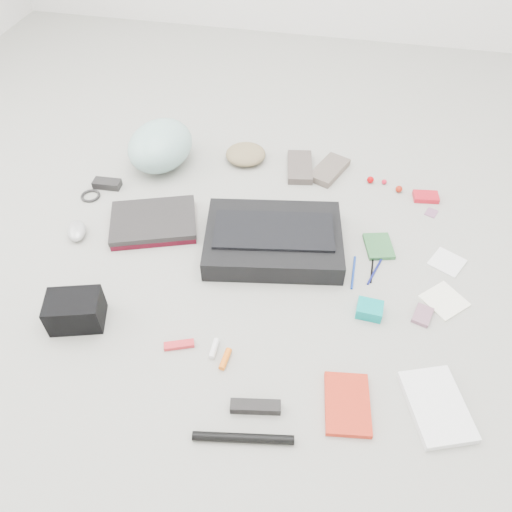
% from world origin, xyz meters
% --- Properties ---
extents(ground_plane, '(4.00, 4.00, 0.00)m').
position_xyz_m(ground_plane, '(0.00, 0.00, 0.00)').
color(ground_plane, gray).
extents(messenger_bag, '(0.56, 0.44, 0.08)m').
position_xyz_m(messenger_bag, '(0.04, 0.10, 0.04)').
color(messenger_bag, black).
rests_on(messenger_bag, ground_plane).
extents(bag_flap, '(0.46, 0.27, 0.01)m').
position_xyz_m(bag_flap, '(0.04, 0.10, 0.09)').
color(bag_flap, black).
rests_on(bag_flap, messenger_bag).
extents(laptop_sleeve, '(0.38, 0.33, 0.02)m').
position_xyz_m(laptop_sleeve, '(-0.44, 0.12, 0.01)').
color(laptop_sleeve, '#520B19').
rests_on(laptop_sleeve, ground_plane).
extents(laptop, '(0.39, 0.33, 0.02)m').
position_xyz_m(laptop, '(-0.44, 0.12, 0.03)').
color(laptop, black).
rests_on(laptop, laptop_sleeve).
extents(bike_helmet, '(0.32, 0.37, 0.20)m').
position_xyz_m(bike_helmet, '(-0.54, 0.52, 0.10)').
color(bike_helmet, '#96C8C1').
rests_on(bike_helmet, ground_plane).
extents(beanie, '(0.21, 0.20, 0.06)m').
position_xyz_m(beanie, '(-0.18, 0.62, 0.03)').
color(beanie, '#877451').
rests_on(beanie, ground_plane).
extents(mitten_left, '(0.14, 0.23, 0.03)m').
position_xyz_m(mitten_left, '(0.07, 0.60, 0.02)').
color(mitten_left, '#534A45').
rests_on(mitten_left, ground_plane).
extents(mitten_right, '(0.18, 0.23, 0.03)m').
position_xyz_m(mitten_right, '(0.20, 0.61, 0.02)').
color(mitten_right, '#61564D').
rests_on(mitten_right, ground_plane).
extents(power_brick, '(0.12, 0.06, 0.03)m').
position_xyz_m(power_brick, '(-0.72, 0.31, 0.02)').
color(power_brick, black).
rests_on(power_brick, ground_plane).
extents(cable_coil, '(0.11, 0.11, 0.01)m').
position_xyz_m(cable_coil, '(-0.76, 0.23, 0.01)').
color(cable_coil, black).
rests_on(cable_coil, ground_plane).
extents(mouse, '(0.11, 0.13, 0.04)m').
position_xyz_m(mouse, '(-0.71, 0.01, 0.02)').
color(mouse, '#A1A1A1').
rests_on(mouse, ground_plane).
extents(camera_bag, '(0.20, 0.16, 0.11)m').
position_xyz_m(camera_bag, '(-0.52, -0.37, 0.06)').
color(camera_bag, black).
rests_on(camera_bag, ground_plane).
extents(multitool, '(0.10, 0.06, 0.01)m').
position_xyz_m(multitool, '(-0.17, -0.39, 0.01)').
color(multitool, red).
rests_on(multitool, ground_plane).
extents(toiletry_tube_white, '(0.02, 0.07, 0.02)m').
position_xyz_m(toiletry_tube_white, '(-0.05, -0.38, 0.01)').
color(toiletry_tube_white, silver).
rests_on(toiletry_tube_white, ground_plane).
extents(toiletry_tube_orange, '(0.03, 0.07, 0.02)m').
position_xyz_m(toiletry_tube_orange, '(-0.01, -0.41, 0.01)').
color(toiletry_tube_orange, orange).
rests_on(toiletry_tube_orange, ground_plane).
extents(u_lock, '(0.15, 0.06, 0.03)m').
position_xyz_m(u_lock, '(0.11, -0.55, 0.01)').
color(u_lock, black).
rests_on(u_lock, ground_plane).
extents(bike_pump, '(0.28, 0.07, 0.03)m').
position_xyz_m(bike_pump, '(0.10, -0.65, 0.01)').
color(bike_pump, black).
rests_on(bike_pump, ground_plane).
extents(book_red, '(0.15, 0.21, 0.02)m').
position_xyz_m(book_red, '(0.37, -0.48, 0.01)').
color(book_red, red).
rests_on(book_red, ground_plane).
extents(book_white, '(0.23, 0.27, 0.02)m').
position_xyz_m(book_white, '(0.63, -0.44, 0.01)').
color(book_white, silver).
rests_on(book_white, ground_plane).
extents(notepad, '(0.13, 0.15, 0.02)m').
position_xyz_m(notepad, '(0.44, 0.18, 0.01)').
color(notepad, '#295E31').
rests_on(notepad, ground_plane).
extents(pen_blue, '(0.01, 0.16, 0.01)m').
position_xyz_m(pen_blue, '(0.35, 0.04, 0.00)').
color(pen_blue, navy).
rests_on(pen_blue, ground_plane).
extents(pen_black, '(0.01, 0.13, 0.01)m').
position_xyz_m(pen_black, '(0.42, 0.06, 0.00)').
color(pen_black, black).
rests_on(pen_black, ground_plane).
extents(pen_navy, '(0.05, 0.14, 0.01)m').
position_xyz_m(pen_navy, '(0.43, 0.06, 0.00)').
color(pen_navy, '#0E1359').
rests_on(pen_navy, ground_plane).
extents(accordion_wallet, '(0.09, 0.07, 0.04)m').
position_xyz_m(accordion_wallet, '(0.42, -0.14, 0.02)').
color(accordion_wallet, '#039694').
rests_on(accordion_wallet, ground_plane).
extents(card_deck, '(0.08, 0.09, 0.02)m').
position_xyz_m(card_deck, '(0.59, -0.11, 0.01)').
color(card_deck, '#8C5E71').
rests_on(card_deck, ground_plane).
extents(napkin_top, '(0.15, 0.15, 0.01)m').
position_xyz_m(napkin_top, '(0.69, 0.16, 0.00)').
color(napkin_top, silver).
rests_on(napkin_top, ground_plane).
extents(napkin_bottom, '(0.18, 0.18, 0.01)m').
position_xyz_m(napkin_bottom, '(0.67, -0.03, 0.00)').
color(napkin_bottom, white).
rests_on(napkin_bottom, ground_plane).
extents(lollipop_a, '(0.03, 0.03, 0.03)m').
position_xyz_m(lollipop_a, '(0.38, 0.57, 0.01)').
color(lollipop_a, '#B10004').
rests_on(lollipop_a, ground_plane).
extents(lollipop_b, '(0.03, 0.03, 0.02)m').
position_xyz_m(lollipop_b, '(0.44, 0.58, 0.01)').
color(lollipop_b, red).
rests_on(lollipop_b, ground_plane).
extents(lollipop_c, '(0.03, 0.03, 0.03)m').
position_xyz_m(lollipop_c, '(0.51, 0.54, 0.01)').
color(lollipop_c, '#991B0C').
rests_on(lollipop_c, ground_plane).
extents(altoids_tin, '(0.11, 0.08, 0.02)m').
position_xyz_m(altoids_tin, '(0.62, 0.51, 0.01)').
color(altoids_tin, red).
rests_on(altoids_tin, ground_plane).
extents(stamp_sheet, '(0.06, 0.06, 0.00)m').
position_xyz_m(stamp_sheet, '(0.64, 0.43, 0.00)').
color(stamp_sheet, '#915B7F').
rests_on(stamp_sheet, ground_plane).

